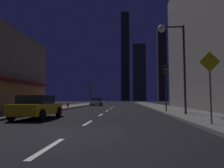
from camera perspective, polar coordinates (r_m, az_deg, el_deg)
name	(u,v)px	position (r m, az deg, el deg)	size (l,w,h in m)	color
ground_plane	(116,106)	(39.03, 1.14, -6.20)	(78.00, 136.00, 0.10)	black
sidewalk_right	(152,105)	(39.30, 11.44, -5.92)	(4.00, 76.00, 0.15)	#605E59
sidewalk_left	(80,105)	(39.99, -8.98, -5.92)	(4.00, 76.00, 0.15)	#605E59
lane_marking_center	(104,113)	(18.10, -2.20, -8.17)	(0.16, 28.20, 0.01)	silver
skyscraper_distant_tall	(125,56)	(140.28, 3.79, 7.89)	(5.73, 5.25, 61.79)	#343127
skyscraper_distant_mid	(139,73)	(129.58, 7.78, 3.22)	(7.89, 7.23, 36.35)	#3C392D
skyscraper_distant_short	(162,65)	(129.96, 14.01, 5.26)	(5.28, 6.36, 45.17)	#2F2C23
car_parked_near	(37,107)	(13.41, -20.55, -6.11)	(1.98, 4.24, 1.45)	gold
car_parked_far	(96,102)	(37.73, -4.48, -5.05)	(1.98, 4.24, 1.45)	silver
fire_hydrant_far_left	(68,105)	(27.73, -12.51, -5.81)	(0.42, 0.30, 0.65)	red
traffic_light_near_right	(166,77)	(18.38, 15.14, 1.98)	(0.32, 0.48, 4.20)	#2D2D2D
traffic_light_far_left	(90,90)	(42.00, -6.23, -1.62)	(0.32, 0.48, 4.20)	#2D2D2D
street_lamp_right	(172,47)	(15.56, 16.89, 10.16)	(1.96, 0.56, 6.58)	#38383D
pedestrian_crossing_sign	(210,81)	(9.66, 26.23, 0.85)	(0.91, 0.08, 3.15)	slate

